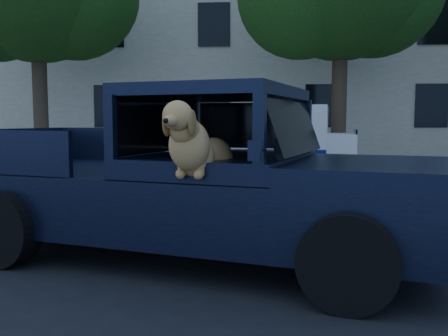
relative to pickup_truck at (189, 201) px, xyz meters
name	(u,v)px	position (x,y,z in m)	size (l,w,h in m)	color
ground	(29,268)	(-1.75, -0.56, -0.69)	(120.00, 120.00, 0.00)	black
far_sidewalk	(169,174)	(-1.75, 8.64, -0.62)	(60.00, 4.00, 0.15)	gray
lane_stripes	(224,214)	(0.25, 2.84, -0.69)	(21.60, 0.14, 0.01)	silver
building_main	(266,54)	(1.25, 15.94, 3.81)	(26.00, 6.00, 9.00)	beige
pickup_truck	(189,201)	(0.00, 0.00, 0.00)	(6.11, 3.82, 2.04)	black
mail_truck	(278,150)	(1.37, 7.03, 0.20)	(3.95, 2.40, 2.04)	silver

